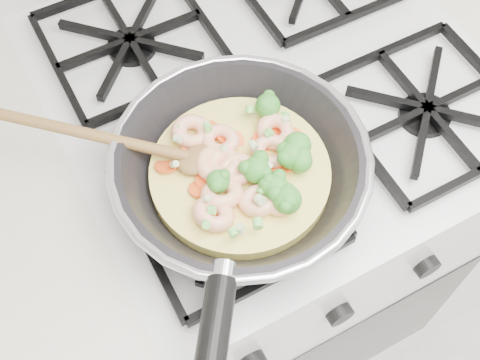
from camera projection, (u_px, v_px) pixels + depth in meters
name	position (u px, v px, depth m)	size (l,w,h in m)	color
stove	(263.00, 222.00, 1.27)	(0.60, 0.60, 0.92)	silver
skillet	(240.00, 172.00, 0.74)	(0.44, 0.51, 0.09)	black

